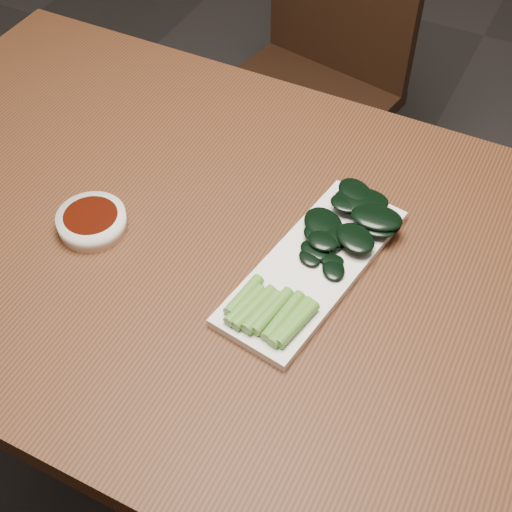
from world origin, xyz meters
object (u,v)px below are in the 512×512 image
at_px(serving_plate, 313,266).
at_px(gai_lan, 327,246).
at_px(chair_far, 313,75).
at_px(sauce_bowl, 92,221).
at_px(table, 250,280).

height_order(serving_plate, gai_lan, gai_lan).
xyz_separation_m(chair_far, sauce_bowl, (0.01, -0.87, 0.28)).
xyz_separation_m(table, serving_plate, (0.10, 0.01, 0.08)).
relative_size(table, gai_lan, 4.16).
bearing_deg(chair_far, sauce_bowl, -79.27).
relative_size(serving_plate, gai_lan, 1.03).
distance_m(chair_far, sauce_bowl, 0.91).
bearing_deg(gai_lan, chair_far, 113.97).
xyz_separation_m(serving_plate, gai_lan, (0.01, 0.03, 0.02)).
height_order(sauce_bowl, gai_lan, gai_lan).
height_order(chair_far, serving_plate, chair_far).
relative_size(sauce_bowl, gai_lan, 0.31).
xyz_separation_m(table, chair_far, (-0.23, 0.80, -0.19)).
height_order(table, gai_lan, gai_lan).
xyz_separation_m(chair_far, serving_plate, (0.33, -0.79, 0.27)).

